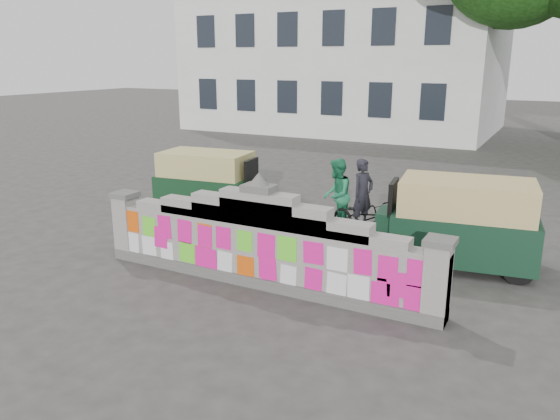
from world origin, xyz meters
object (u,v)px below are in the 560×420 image
at_px(cyclist_bike, 362,219).
at_px(pedestrian, 337,195).
at_px(rickshaw_left, 209,181).
at_px(rickshaw_right, 460,222).
at_px(cyclist_rider, 362,205).

height_order(cyclist_bike, pedestrian, pedestrian).
bearing_deg(rickshaw_left, rickshaw_right, -15.11).
bearing_deg(cyclist_bike, cyclist_rider, 113.67).
distance_m(cyclist_rider, rickshaw_left, 4.22).
xyz_separation_m(cyclist_bike, rickshaw_left, (-4.21, 0.28, 0.36)).
relative_size(rickshaw_left, rickshaw_right, 0.93).
distance_m(cyclist_bike, rickshaw_right, 2.28).
height_order(rickshaw_left, rickshaw_right, rickshaw_right).
relative_size(cyclist_rider, pedestrian, 0.92).
bearing_deg(rickshaw_left, cyclist_rider, -10.74).
xyz_separation_m(cyclist_bike, cyclist_rider, (-0.00, 0.00, 0.31)).
bearing_deg(rickshaw_left, cyclist_bike, -10.74).
relative_size(cyclist_rider, rickshaw_right, 0.49).
xyz_separation_m(rickshaw_left, rickshaw_right, (6.37, -0.91, 0.06)).
xyz_separation_m(cyclist_bike, pedestrian, (-0.74, 0.34, 0.38)).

